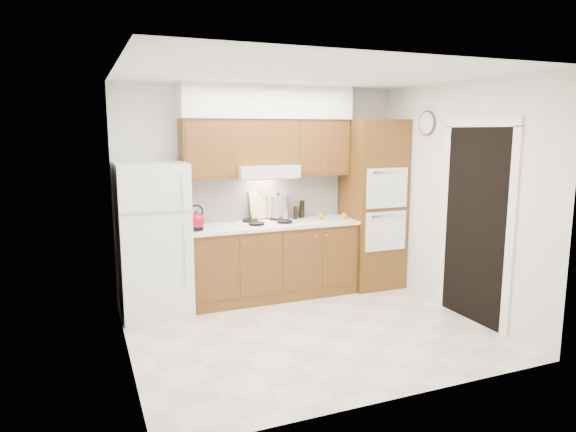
# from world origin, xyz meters

# --- Properties ---
(floor) EXTENTS (3.60, 3.60, 0.00)m
(floor) POSITION_xyz_m (0.00, 0.00, 0.00)
(floor) COLOR beige
(floor) RESTS_ON ground
(ceiling) EXTENTS (3.60, 3.60, 0.00)m
(ceiling) POSITION_xyz_m (0.00, 0.00, 2.60)
(ceiling) COLOR white
(ceiling) RESTS_ON wall_back
(wall_back) EXTENTS (3.60, 0.02, 2.60)m
(wall_back) POSITION_xyz_m (0.00, 1.50, 1.30)
(wall_back) COLOR silver
(wall_back) RESTS_ON floor
(wall_left) EXTENTS (0.02, 3.00, 2.60)m
(wall_left) POSITION_xyz_m (-1.80, 0.00, 1.30)
(wall_left) COLOR silver
(wall_left) RESTS_ON floor
(wall_right) EXTENTS (0.02, 3.00, 2.60)m
(wall_right) POSITION_xyz_m (1.80, 0.00, 1.30)
(wall_right) COLOR silver
(wall_right) RESTS_ON floor
(fridge) EXTENTS (0.75, 0.72, 1.72)m
(fridge) POSITION_xyz_m (-1.41, 1.14, 0.86)
(fridge) COLOR white
(fridge) RESTS_ON floor
(base_cabinets) EXTENTS (2.11, 0.60, 0.90)m
(base_cabinets) POSITION_xyz_m (0.02, 1.20, 0.45)
(base_cabinets) COLOR brown
(base_cabinets) RESTS_ON floor
(countertop) EXTENTS (2.13, 0.62, 0.04)m
(countertop) POSITION_xyz_m (0.03, 1.19, 0.92)
(countertop) COLOR white
(countertop) RESTS_ON base_cabinets
(backsplash) EXTENTS (2.11, 0.03, 0.56)m
(backsplash) POSITION_xyz_m (0.02, 1.49, 1.22)
(backsplash) COLOR white
(backsplash) RESTS_ON countertop
(oven_cabinet) EXTENTS (0.70, 0.65, 2.20)m
(oven_cabinet) POSITION_xyz_m (1.44, 1.18, 1.10)
(oven_cabinet) COLOR brown
(oven_cabinet) RESTS_ON floor
(upper_cab_left) EXTENTS (0.63, 0.33, 0.70)m
(upper_cab_left) POSITION_xyz_m (-0.71, 1.33, 1.85)
(upper_cab_left) COLOR brown
(upper_cab_left) RESTS_ON wall_back
(upper_cab_right) EXTENTS (0.73, 0.33, 0.70)m
(upper_cab_right) POSITION_xyz_m (0.72, 1.33, 1.85)
(upper_cab_right) COLOR brown
(upper_cab_right) RESTS_ON wall_back
(range_hood) EXTENTS (0.75, 0.45, 0.15)m
(range_hood) POSITION_xyz_m (-0.02, 1.27, 1.57)
(range_hood) COLOR silver
(range_hood) RESTS_ON wall_back
(upper_cab_over_hood) EXTENTS (0.75, 0.33, 0.55)m
(upper_cab_over_hood) POSITION_xyz_m (-0.02, 1.33, 1.92)
(upper_cab_over_hood) COLOR brown
(upper_cab_over_hood) RESTS_ON range_hood
(soffit) EXTENTS (2.13, 0.36, 0.40)m
(soffit) POSITION_xyz_m (0.03, 1.32, 2.40)
(soffit) COLOR silver
(soffit) RESTS_ON wall_back
(cooktop) EXTENTS (0.74, 0.50, 0.01)m
(cooktop) POSITION_xyz_m (-0.02, 1.21, 0.95)
(cooktop) COLOR white
(cooktop) RESTS_ON countertop
(doorway) EXTENTS (0.02, 0.90, 2.10)m
(doorway) POSITION_xyz_m (1.79, -0.35, 1.05)
(doorway) COLOR black
(doorway) RESTS_ON floor
(wall_clock) EXTENTS (0.02, 0.30, 0.30)m
(wall_clock) POSITION_xyz_m (1.79, 0.55, 2.15)
(wall_clock) COLOR #3F3833
(wall_clock) RESTS_ON wall_right
(kettle) EXTENTS (0.24, 0.24, 0.20)m
(kettle) POSITION_xyz_m (-0.93, 1.08, 1.05)
(kettle) COLOR maroon
(kettle) RESTS_ON countertop
(cutting_board) EXTENTS (0.28, 0.15, 0.35)m
(cutting_board) POSITION_xyz_m (-0.05, 1.45, 1.14)
(cutting_board) COLOR tan
(cutting_board) RESTS_ON countertop
(stock_pot) EXTENTS (0.32, 0.32, 0.28)m
(stock_pot) POSITION_xyz_m (0.19, 1.38, 1.11)
(stock_pot) COLOR silver
(stock_pot) RESTS_ON cooktop
(condiment_a) EXTENTS (0.08, 0.08, 0.22)m
(condiment_a) POSITION_xyz_m (0.55, 1.45, 1.05)
(condiment_a) COLOR black
(condiment_a) RESTS_ON countertop
(condiment_b) EXTENTS (0.06, 0.06, 0.17)m
(condiment_b) POSITION_xyz_m (0.41, 1.36, 1.02)
(condiment_b) COLOR black
(condiment_b) RESTS_ON countertop
(condiment_c) EXTENTS (0.06, 0.06, 0.15)m
(condiment_c) POSITION_xyz_m (0.51, 1.40, 1.01)
(condiment_c) COLOR black
(condiment_c) RESTS_ON countertop
(orange_near) EXTENTS (0.10, 0.10, 0.08)m
(orange_near) POSITION_xyz_m (0.98, 1.11, 0.98)
(orange_near) COLOR #FF980D
(orange_near) RESTS_ON countertop
(orange_far) EXTENTS (0.09, 0.09, 0.08)m
(orange_far) POSITION_xyz_m (0.71, 1.22, 0.98)
(orange_far) COLOR orange
(orange_far) RESTS_ON countertop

